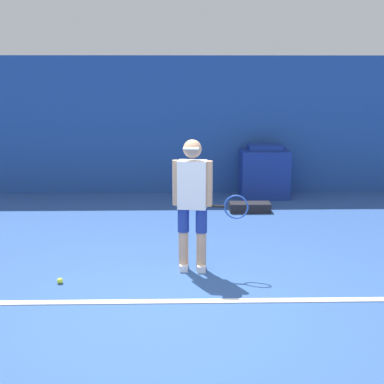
% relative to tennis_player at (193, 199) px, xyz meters
% --- Properties ---
extents(ground_plane, '(24.00, 24.00, 0.00)m').
position_rel_tennis_player_xyz_m(ground_plane, '(-0.23, -1.08, -0.89)').
color(ground_plane, '#2D5193').
extents(back_wall, '(24.00, 0.10, 2.69)m').
position_rel_tennis_player_xyz_m(back_wall, '(-0.23, 4.32, 0.45)').
color(back_wall, '#234C99').
rests_on(back_wall, ground_plane).
extents(court_baseline, '(21.60, 0.10, 0.01)m').
position_rel_tennis_player_xyz_m(court_baseline, '(-0.23, -0.95, -0.89)').
color(court_baseline, white).
rests_on(court_baseline, ground_plane).
extents(tennis_player, '(0.90, 0.31, 1.61)m').
position_rel_tennis_player_xyz_m(tennis_player, '(0.00, 0.00, 0.00)').
color(tennis_player, tan).
rests_on(tennis_player, ground_plane).
extents(tennis_ball, '(0.07, 0.07, 0.07)m').
position_rel_tennis_player_xyz_m(tennis_ball, '(-1.55, -0.41, -0.86)').
color(tennis_ball, '#D1E533').
rests_on(tennis_ball, ground_plane).
extents(covered_chair, '(0.91, 0.68, 1.02)m').
position_rel_tennis_player_xyz_m(covered_chair, '(1.46, 3.88, -0.41)').
color(covered_chair, navy).
rests_on(covered_chair, ground_plane).
extents(equipment_bag, '(0.70, 0.30, 0.16)m').
position_rel_tennis_player_xyz_m(equipment_bag, '(1.05, 2.77, -0.81)').
color(equipment_bag, black).
rests_on(equipment_bag, ground_plane).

